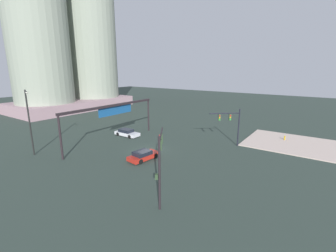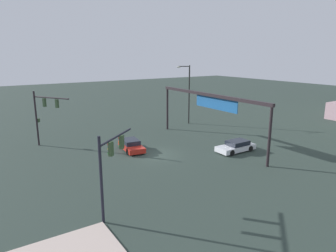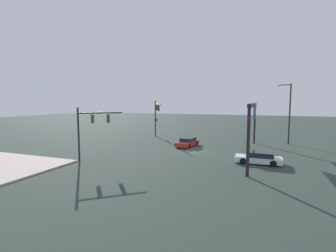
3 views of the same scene
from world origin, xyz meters
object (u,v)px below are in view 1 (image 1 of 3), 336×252
object	(u,v)px
traffic_signal_opposite_side	(160,156)
sedan_car_waiting_far	(127,133)
fire_hydrant_on_curb	(285,138)
streetlamp_curved_arm	(29,119)
sedan_car_approaching	(143,155)
traffic_signal_near_corner	(231,121)

from	to	relation	value
traffic_signal_opposite_side	sedan_car_waiting_far	xyz separation A→B (m)	(13.41, 17.29, -3.74)
fire_hydrant_on_curb	streetlamp_curved_arm	bearing A→B (deg)	134.70
traffic_signal_opposite_side	sedan_car_waiting_far	world-z (taller)	traffic_signal_opposite_side
traffic_signal_opposite_side	sedan_car_approaching	xyz separation A→B (m)	(6.67, 7.70, -3.75)
traffic_signal_near_corner	traffic_signal_opposite_side	world-z (taller)	traffic_signal_opposite_side
streetlamp_curved_arm	traffic_signal_near_corner	bearing A→B (deg)	61.25
sedan_car_waiting_far	fire_hydrant_on_curb	bearing A→B (deg)	28.94
streetlamp_curved_arm	fire_hydrant_on_curb	xyz separation A→B (m)	(26.84, -27.12, -4.60)
streetlamp_curved_arm	sedan_car_waiting_far	size ratio (longest dim) A/B	1.96
traffic_signal_opposite_side	streetlamp_curved_arm	bearing A→B (deg)	58.56
traffic_signal_near_corner	streetlamp_curved_arm	xyz separation A→B (m)	(-19.09, 20.58, 1.16)
traffic_signal_near_corner	traffic_signal_opposite_side	size ratio (longest dim) A/B	0.89
traffic_signal_opposite_side	traffic_signal_near_corner	bearing A→B (deg)	-31.81
traffic_signal_near_corner	fire_hydrant_on_curb	bearing A→B (deg)	-170.48
traffic_signal_near_corner	streetlamp_curved_arm	world-z (taller)	streetlamp_curved_arm
fire_hydrant_on_curb	sedan_car_waiting_far	bearing A→B (deg)	118.62
sedan_car_waiting_far	fire_hydrant_on_curb	world-z (taller)	sedan_car_waiting_far
traffic_signal_opposite_side	sedan_car_approaching	size ratio (longest dim) A/B	1.44
streetlamp_curved_arm	sedan_car_waiting_far	distance (m)	15.27
traffic_signal_near_corner	fire_hydrant_on_curb	world-z (taller)	traffic_signal_near_corner
traffic_signal_near_corner	sedan_car_approaching	xyz separation A→B (m)	(-11.73, 7.22, -3.35)
traffic_signal_opposite_side	sedan_car_waiting_far	bearing A→B (deg)	18.91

